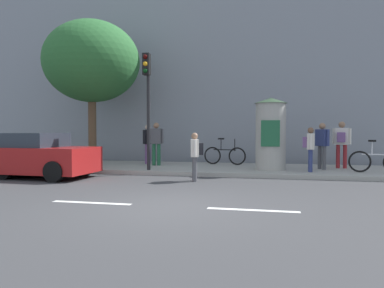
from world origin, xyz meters
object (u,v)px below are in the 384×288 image
Objects in this scene: pedestrian_in_red_top at (156,140)px; pedestrian_tallest at (195,153)px; street_tree at (92,62)px; pedestrian_with_backpack at (342,140)px; parked_car_dark at (30,156)px; pedestrian_in_dark_shirt at (322,142)px; bicycle_upright at (377,161)px; poster_column at (271,133)px; pedestrian_near_pole at (310,145)px; pedestrian_in_light_jacket at (148,141)px; bicycle_leaning at (225,155)px; traffic_light at (147,92)px.

pedestrian_tallest is at bearing -54.51° from pedestrian_in_red_top.
pedestrian_tallest is at bearing -31.75° from street_tree.
street_tree reaches higher than pedestrian_with_backpack.
pedestrian_tallest is at bearing 2.44° from parked_car_dark.
pedestrian_in_dark_shirt is at bearing -143.69° from pedestrian_with_backpack.
bicycle_upright is at bearing -7.39° from pedestrian_in_red_top.
pedestrian_with_backpack is at bearing 23.56° from poster_column.
bicycle_upright is at bearing 1.93° from pedestrian_near_pole.
pedestrian_tallest is at bearing -158.78° from bicycle_upright.
pedestrian_in_light_jacket is 0.94× the size of bicycle_upright.
pedestrian_in_light_jacket is at bearing 164.60° from poster_column.
pedestrian_in_dark_shirt is (1.81, 0.57, -0.31)m from poster_column.
bicycle_leaning is at bearing 172.66° from pedestrian_with_backpack.
street_tree is 3.98× the size of pedestrian_tallest.
pedestrian_in_red_top is at bearing 169.26° from pedestrian_near_pole.
street_tree reaches higher than bicycle_upright.
pedestrian_in_dark_shirt is at bearing -0.55° from street_tree.
bicycle_leaning is at bearing 137.99° from poster_column.
pedestrian_in_dark_shirt is at bearing -6.90° from pedestrian_in_light_jacket.
pedestrian_in_dark_shirt is at bearing 61.29° from pedestrian_near_pole.
poster_column reaches higher than pedestrian_with_backpack.
parked_car_dark is at bearing -177.56° from pedestrian_tallest.
pedestrian_with_backpack reaches higher than pedestrian_tallest.
traffic_light reaches higher than bicycle_leaning.
pedestrian_near_pole is at bearing -178.07° from bicycle_upright.
traffic_light is 6.50m from pedestrian_in_dark_shirt.
poster_column is 1.70× the size of pedestrian_near_pole.
poster_column is 7.83m from street_tree.
pedestrian_in_red_top is at bearing 170.37° from poster_column.
traffic_light reaches higher than pedestrian_with_backpack.
street_tree is 3.45× the size of pedestrian_in_red_top.
poster_column is 1.73× the size of pedestrian_tallest.
traffic_light is at bearing -173.62° from bicycle_upright.
pedestrian_tallest is 0.85× the size of bicycle_upright.
pedestrian_in_light_jacket is at bearing 173.10° from pedestrian_in_dark_shirt.
pedestrian_with_backpack is (9.79, 0.46, -3.17)m from street_tree.
pedestrian_tallest is 5.58m from parked_car_dark.
bicycle_upright is at bearing -4.92° from street_tree.
street_tree is at bearing -169.14° from bicycle_leaning.
bicycle_upright is at bearing -4.44° from poster_column.
bicycle_leaning is 7.36m from parked_car_dark.
pedestrian_in_light_jacket is 6.95m from pedestrian_in_dark_shirt.
pedestrian_in_light_jacket is (-0.87, 2.53, -1.80)m from traffic_light.
traffic_light is at bearing -161.70° from pedestrian_with_backpack.
pedestrian_in_dark_shirt is (0.50, 0.91, 0.09)m from pedestrian_near_pole.
poster_column reaches higher than bicycle_upright.
pedestrian_near_pole is 5.92m from pedestrian_in_red_top.
bicycle_upright is 11.49m from parked_car_dark.
traffic_light is 7.33m from pedestrian_with_backpack.
pedestrian_in_dark_shirt reaches higher than pedestrian_near_pole.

